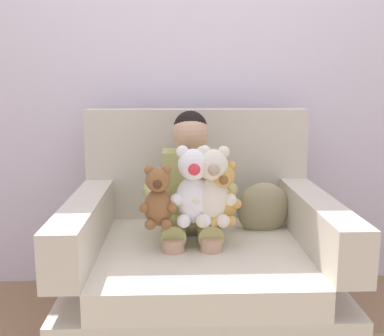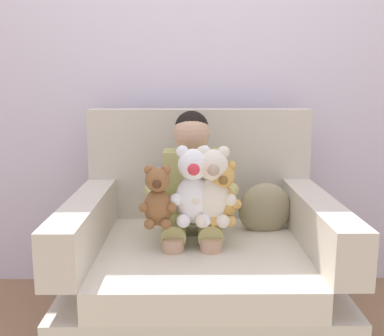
% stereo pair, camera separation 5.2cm
% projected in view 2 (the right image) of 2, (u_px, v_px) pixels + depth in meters
% --- Properties ---
extents(back_wall, '(6.00, 0.10, 2.60)m').
position_uv_depth(back_wall, '(198.00, 61.00, 2.54)').
color(back_wall, silver).
rests_on(back_wall, ground).
extents(armchair, '(1.15, 1.01, 1.04)m').
position_uv_depth(armchair, '(201.00, 269.00, 2.08)').
color(armchair, beige).
rests_on(armchair, ground).
extents(seated_child, '(0.45, 0.39, 0.82)m').
position_uv_depth(seated_child, '(192.00, 192.00, 2.05)').
color(seated_child, tan).
rests_on(seated_child, armchair).
extents(plush_cream, '(0.20, 0.16, 0.34)m').
position_uv_depth(plush_cream, '(212.00, 188.00, 1.89)').
color(plush_cream, silver).
rests_on(plush_cream, armchair).
extents(plush_honey, '(0.16, 0.13, 0.27)m').
position_uv_depth(plush_honey, '(222.00, 195.00, 1.90)').
color(plush_honey, gold).
rests_on(plush_honey, armchair).
extents(plush_brown, '(0.16, 0.13, 0.26)m').
position_uv_depth(plush_brown, '(158.00, 198.00, 1.86)').
color(plush_brown, brown).
rests_on(plush_brown, armchair).
extents(plush_white, '(0.20, 0.16, 0.34)m').
position_uv_depth(plush_white, '(193.00, 188.00, 1.89)').
color(plush_white, white).
rests_on(plush_white, armchair).
extents(throw_pillow, '(0.27, 0.15, 0.26)m').
position_uv_depth(throw_pillow, '(265.00, 209.00, 2.17)').
color(throw_pillow, '#998C66').
rests_on(throw_pillow, armchair).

